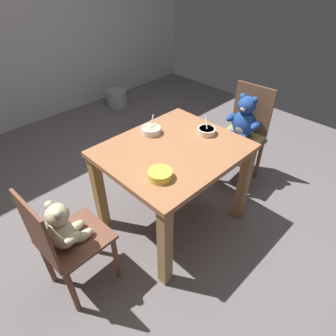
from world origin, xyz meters
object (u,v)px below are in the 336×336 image
(teddy_chair_near_left, at_px, (64,235))
(metal_pail, at_px, (117,98))
(dining_table, at_px, (173,163))
(teddy_chair_near_right, at_px, (242,128))
(porridge_bowl_yellow_near_left, at_px, (160,174))
(porridge_bowl_cream_near_right, at_px, (206,131))
(porridge_bowl_white_far_center, at_px, (151,130))

(teddy_chair_near_left, height_order, metal_pail, teddy_chair_near_left)
(dining_table, xyz_separation_m, teddy_chair_near_right, (0.87, -0.03, -0.04))
(porridge_bowl_yellow_near_left, xyz_separation_m, porridge_bowl_cream_near_right, (0.62, 0.14, -0.00))
(teddy_chair_near_right, xyz_separation_m, porridge_bowl_yellow_near_left, (-1.17, -0.15, 0.20))
(teddy_chair_near_left, height_order, porridge_bowl_cream_near_right, teddy_chair_near_left)
(teddy_chair_near_left, bearing_deg, porridge_bowl_cream_near_right, -5.52)
(porridge_bowl_yellow_near_left, distance_m, porridge_bowl_white_far_center, 0.54)
(teddy_chair_near_right, xyz_separation_m, metal_pail, (0.15, 2.18, -0.45))
(metal_pail, bearing_deg, porridge_bowl_white_far_center, -117.83)
(dining_table, bearing_deg, porridge_bowl_yellow_near_left, -148.79)
(teddy_chair_near_left, bearing_deg, teddy_chair_near_right, -4.21)
(teddy_chair_near_right, distance_m, porridge_bowl_cream_near_right, 0.58)
(teddy_chair_near_left, distance_m, porridge_bowl_yellow_near_left, 0.67)
(teddy_chair_near_right, bearing_deg, porridge_bowl_white_far_center, -23.76)
(porridge_bowl_yellow_near_left, bearing_deg, metal_pail, 60.46)
(teddy_chair_near_left, bearing_deg, porridge_bowl_white_far_center, 11.96)
(teddy_chair_near_left, height_order, porridge_bowl_yellow_near_left, teddy_chair_near_left)
(dining_table, height_order, porridge_bowl_cream_near_right, porridge_bowl_cream_near_right)
(porridge_bowl_cream_near_right, height_order, porridge_bowl_white_far_center, porridge_bowl_white_far_center)
(dining_table, relative_size, metal_pail, 3.35)
(teddy_chair_near_left, relative_size, porridge_bowl_yellow_near_left, 5.66)
(metal_pail, bearing_deg, teddy_chair_near_right, -94.02)
(teddy_chair_near_right, distance_m, metal_pail, 2.23)
(metal_pail, bearing_deg, porridge_bowl_cream_near_right, -107.79)
(porridge_bowl_yellow_near_left, bearing_deg, dining_table, 31.21)
(teddy_chair_near_right, relative_size, porridge_bowl_yellow_near_left, 6.01)
(porridge_bowl_cream_near_right, relative_size, metal_pail, 0.48)
(teddy_chair_near_right, bearing_deg, metal_pail, -98.80)
(dining_table, distance_m, teddy_chair_near_left, 0.88)
(teddy_chair_near_left, bearing_deg, metal_pail, 45.75)
(porridge_bowl_cream_near_right, bearing_deg, porridge_bowl_white_far_center, 134.59)
(dining_table, distance_m, porridge_bowl_white_far_center, 0.31)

